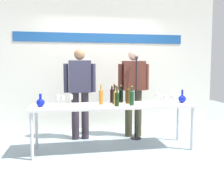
{
  "coord_description": "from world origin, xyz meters",
  "views": [
    {
      "loc": [
        -0.72,
        -3.9,
        1.39
      ],
      "look_at": [
        0.0,
        0.15,
        1.03
      ],
      "focal_mm": 38.85,
      "sensor_mm": 36.0,
      "label": 1
    }
  ],
  "objects_px": {
    "wine_bottle_3": "(117,98)",
    "wine_bottle_5": "(101,96)",
    "wine_glass_left_0": "(63,98)",
    "wine_glass_right_1": "(173,98)",
    "decanter_blue_right": "(182,99)",
    "microphone_stand": "(136,111)",
    "wine_glass_left_2": "(71,97)",
    "display_table": "(114,108)",
    "wine_bottle_7": "(128,94)",
    "wine_bottle_6": "(121,95)",
    "wine_glass_right_0": "(165,98)",
    "wine_glass_left_1": "(58,97)",
    "presenter_left": "(80,88)",
    "wine_bottle_1": "(114,95)",
    "wine_bottle_0": "(116,97)",
    "wine_bottle_2": "(132,97)",
    "decanter_blue_left": "(41,102)",
    "wine_bottle_8": "(128,95)",
    "wine_glass_right_2": "(158,95)",
    "wine_bottle_4": "(112,95)",
    "presenter_right": "(134,87)"
  },
  "relations": [
    {
      "from": "wine_bottle_3",
      "to": "wine_bottle_5",
      "type": "bearing_deg",
      "value": 135.57
    },
    {
      "from": "wine_glass_left_0",
      "to": "wine_glass_right_1",
      "type": "relative_size",
      "value": 1.05
    },
    {
      "from": "decanter_blue_right",
      "to": "microphone_stand",
      "type": "distance_m",
      "value": 0.9
    },
    {
      "from": "wine_bottle_3",
      "to": "wine_bottle_5",
      "type": "relative_size",
      "value": 0.92
    },
    {
      "from": "wine_glass_left_2",
      "to": "wine_glass_right_1",
      "type": "distance_m",
      "value": 1.71
    },
    {
      "from": "display_table",
      "to": "wine_bottle_7",
      "type": "height_order",
      "value": "wine_bottle_7"
    },
    {
      "from": "wine_bottle_6",
      "to": "wine_glass_right_0",
      "type": "bearing_deg",
      "value": -14.34
    },
    {
      "from": "wine_glass_right_1",
      "to": "wine_glass_left_1",
      "type": "bearing_deg",
      "value": 169.46
    },
    {
      "from": "presenter_left",
      "to": "wine_bottle_1",
      "type": "bearing_deg",
      "value": -45.59
    },
    {
      "from": "wine_bottle_0",
      "to": "wine_bottle_5",
      "type": "height_order",
      "value": "wine_bottle_5"
    },
    {
      "from": "wine_bottle_2",
      "to": "presenter_left",
      "type": "bearing_deg",
      "value": 134.88
    },
    {
      "from": "decanter_blue_right",
      "to": "decanter_blue_left",
      "type": "bearing_deg",
      "value": -180.0
    },
    {
      "from": "wine_bottle_5",
      "to": "wine_bottle_7",
      "type": "relative_size",
      "value": 1.09
    },
    {
      "from": "wine_bottle_6",
      "to": "wine_bottle_8",
      "type": "xyz_separation_m",
      "value": [
        0.08,
        -0.16,
        0.01
      ]
    },
    {
      "from": "wine_bottle_0",
      "to": "wine_glass_left_0",
      "type": "distance_m",
      "value": 0.88
    },
    {
      "from": "wine_bottle_0",
      "to": "wine_bottle_6",
      "type": "relative_size",
      "value": 1.05
    },
    {
      "from": "wine_glass_left_1",
      "to": "microphone_stand",
      "type": "bearing_deg",
      "value": 11.69
    },
    {
      "from": "wine_bottle_1",
      "to": "wine_bottle_2",
      "type": "bearing_deg",
      "value": -44.03
    },
    {
      "from": "presenter_left",
      "to": "wine_bottle_6",
      "type": "xyz_separation_m",
      "value": [
        0.7,
        -0.44,
        -0.1
      ]
    },
    {
      "from": "presenter_left",
      "to": "wine_bottle_0",
      "type": "xyz_separation_m",
      "value": [
        0.56,
        -0.69,
        -0.09
      ]
    },
    {
      "from": "wine_bottle_2",
      "to": "wine_glass_left_2",
      "type": "xyz_separation_m",
      "value": [
        -0.97,
        0.36,
        -0.02
      ]
    },
    {
      "from": "wine_bottle_3",
      "to": "wine_glass_left_0",
      "type": "height_order",
      "value": "wine_bottle_3"
    },
    {
      "from": "wine_glass_right_1",
      "to": "microphone_stand",
      "type": "xyz_separation_m",
      "value": [
        -0.45,
        0.65,
        -0.32
      ]
    },
    {
      "from": "wine_bottle_1",
      "to": "wine_glass_right_2",
      "type": "height_order",
      "value": "wine_bottle_1"
    },
    {
      "from": "decanter_blue_left",
      "to": "microphone_stand",
      "type": "relative_size",
      "value": 0.13
    },
    {
      "from": "wine_bottle_0",
      "to": "wine_bottle_4",
      "type": "relative_size",
      "value": 1.03
    },
    {
      "from": "wine_bottle_1",
      "to": "wine_bottle_0",
      "type": "bearing_deg",
      "value": -89.13
    },
    {
      "from": "wine_bottle_0",
      "to": "wine_bottle_7",
      "type": "bearing_deg",
      "value": 45.58
    },
    {
      "from": "display_table",
      "to": "wine_bottle_3",
      "type": "bearing_deg",
      "value": -83.12
    },
    {
      "from": "wine_glass_left_2",
      "to": "wine_glass_right_1",
      "type": "xyz_separation_m",
      "value": [
        1.66,
        -0.39,
        -0.01
      ]
    },
    {
      "from": "decanter_blue_right",
      "to": "wine_bottle_6",
      "type": "xyz_separation_m",
      "value": [
        -1.03,
        0.25,
        0.06
      ]
    },
    {
      "from": "wine_bottle_1",
      "to": "wine_glass_right_0",
      "type": "relative_size",
      "value": 2.61
    },
    {
      "from": "presenter_right",
      "to": "wine_bottle_8",
      "type": "distance_m",
      "value": 0.66
    },
    {
      "from": "decanter_blue_right",
      "to": "wine_bottle_5",
      "type": "distance_m",
      "value": 1.41
    },
    {
      "from": "wine_bottle_3",
      "to": "wine_glass_left_0",
      "type": "distance_m",
      "value": 0.91
    },
    {
      "from": "decanter_blue_left",
      "to": "presenter_left",
      "type": "bearing_deg",
      "value": 47.11
    },
    {
      "from": "wine_glass_left_2",
      "to": "wine_glass_right_1",
      "type": "height_order",
      "value": "wine_glass_left_2"
    },
    {
      "from": "wine_bottle_1",
      "to": "microphone_stand",
      "type": "bearing_deg",
      "value": 37.98
    },
    {
      "from": "wine_bottle_7",
      "to": "wine_bottle_8",
      "type": "height_order",
      "value": "wine_bottle_8"
    },
    {
      "from": "wine_bottle_3",
      "to": "microphone_stand",
      "type": "bearing_deg",
      "value": 52.95
    },
    {
      "from": "wine_bottle_0",
      "to": "wine_glass_right_1",
      "type": "bearing_deg",
      "value": -8.46
    },
    {
      "from": "wine_bottle_3",
      "to": "wine_glass_left_2",
      "type": "bearing_deg",
      "value": 150.12
    },
    {
      "from": "wine_bottle_1",
      "to": "wine_glass_left_1",
      "type": "height_order",
      "value": "wine_bottle_1"
    },
    {
      "from": "decanter_blue_left",
      "to": "wine_bottle_7",
      "type": "bearing_deg",
      "value": 10.83
    },
    {
      "from": "wine_bottle_6",
      "to": "microphone_stand",
      "type": "relative_size",
      "value": 0.19
    },
    {
      "from": "wine_bottle_4",
      "to": "wine_glass_left_1",
      "type": "distance_m",
      "value": 0.92
    },
    {
      "from": "wine_glass_left_0",
      "to": "wine_glass_right_0",
      "type": "relative_size",
      "value": 1.17
    },
    {
      "from": "display_table",
      "to": "wine_bottle_7",
      "type": "distance_m",
      "value": 0.45
    },
    {
      "from": "wine_glass_left_2",
      "to": "wine_glass_right_1",
      "type": "bearing_deg",
      "value": -13.23
    },
    {
      "from": "wine_bottle_1",
      "to": "wine_glass_right_2",
      "type": "bearing_deg",
      "value": 4.85
    }
  ]
}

